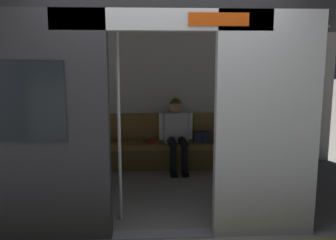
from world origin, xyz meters
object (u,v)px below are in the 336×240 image
at_px(train_car, 154,76).
at_px(grab_pole_door, 119,123).
at_px(bench_seat, 158,149).
at_px(person_seated, 176,130).
at_px(book, 151,142).
at_px(handbag, 201,137).

distance_m(train_car, grab_pole_door, 1.07).
relative_size(bench_seat, person_seated, 2.84).
bearing_deg(person_seated, train_car, 69.90).
distance_m(bench_seat, grab_pole_door, 2.15).
height_order(train_car, book, train_car).
distance_m(train_car, book, 1.58).
xyz_separation_m(person_seated, handbag, (-0.43, -0.09, -0.14)).
bearing_deg(bench_seat, grab_pole_door, 76.86).
bearing_deg(handbag, book, 0.24).
bearing_deg(grab_pole_door, bench_seat, -103.14).
relative_size(train_car, handbag, 24.62).
xyz_separation_m(handbag, grab_pole_door, (1.18, 2.00, 0.60)).
height_order(bench_seat, grab_pole_door, grab_pole_door).
distance_m(bench_seat, handbag, 0.75).
relative_size(book, grab_pole_door, 0.10).
distance_m(person_seated, grab_pole_door, 2.10).
relative_size(train_car, book, 29.09).
height_order(handbag, grab_pole_door, grab_pole_door).
bearing_deg(book, person_seated, 135.32).
bearing_deg(train_car, grab_pole_door, 66.61).
relative_size(train_car, person_seated, 5.52).
height_order(bench_seat, person_seated, person_seated).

